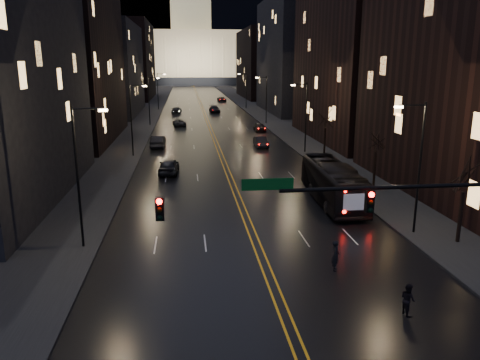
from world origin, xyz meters
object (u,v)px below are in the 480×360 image
object	(u,v)px
traffic_signal	(421,210)
pedestrian_a	(335,256)
receding_car_a	(261,142)
oncoming_car_a	(169,166)
bus	(333,183)
pedestrian_b	(408,299)
oncoming_car_b	(158,141)

from	to	relation	value
traffic_signal	pedestrian_a	bearing A→B (deg)	112.55
traffic_signal	receding_car_a	xyz separation A→B (m)	(0.05, 44.85, -4.37)
traffic_signal	oncoming_car_a	world-z (taller)	traffic_signal
traffic_signal	pedestrian_a	xyz separation A→B (m)	(-2.08, 5.00, -4.21)
bus	traffic_signal	bearing A→B (deg)	-93.57
traffic_signal	receding_car_a	world-z (taller)	traffic_signal
traffic_signal	bus	size ratio (longest dim) A/B	1.45
bus	receding_car_a	world-z (taller)	bus
receding_car_a	pedestrian_a	bearing A→B (deg)	-93.85
bus	pedestrian_b	world-z (taller)	bus
traffic_signal	pedestrian_b	bearing A→B (deg)	179.44
oncoming_car_a	oncoming_car_b	size ratio (longest dim) A/B	0.98
receding_car_a	traffic_signal	bearing A→B (deg)	-90.86
bus	oncoming_car_b	distance (m)	32.51
oncoming_car_b	traffic_signal	bearing A→B (deg)	109.25
receding_car_a	oncoming_car_b	bearing A→B (deg)	173.06
traffic_signal	bus	xyz separation A→B (m)	(1.84, 18.09, -3.44)
oncoming_car_a	receding_car_a	xyz separation A→B (m)	(12.22, 14.62, -0.11)
receding_car_a	pedestrian_b	xyz separation A→B (m)	(-0.26, -44.84, 0.04)
oncoming_car_b	oncoming_car_a	bearing A→B (deg)	99.28
traffic_signal	pedestrian_a	size ratio (longest dim) A/B	9.65
bus	oncoming_car_b	size ratio (longest dim) A/B	2.36
oncoming_car_a	traffic_signal	bearing A→B (deg)	115.16
pedestrian_a	bus	bearing A→B (deg)	-0.77
bus	pedestrian_b	xyz separation A→B (m)	(-2.05, -18.09, -0.89)
traffic_signal	receding_car_a	distance (m)	45.06
traffic_signal	pedestrian_a	world-z (taller)	traffic_signal
traffic_signal	pedestrian_b	size ratio (longest dim) A/B	11.13
oncoming_car_b	pedestrian_a	distance (m)	43.10
bus	pedestrian_a	size ratio (longest dim) A/B	6.67
traffic_signal	receding_car_a	bearing A→B (deg)	89.94
bus	receding_car_a	distance (m)	26.83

